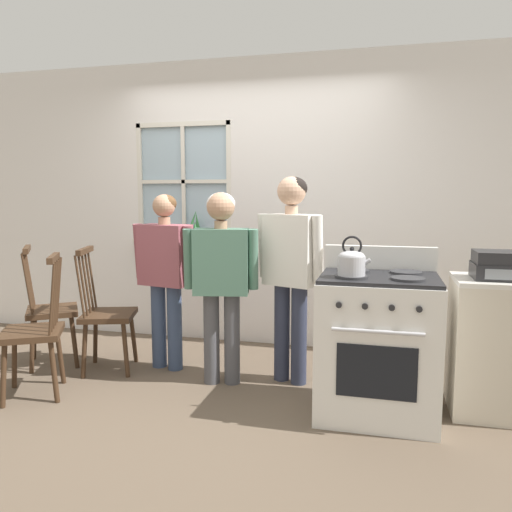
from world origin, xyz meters
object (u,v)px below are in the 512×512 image
at_px(chair_by_window, 106,315).
at_px(stereo, 501,266).
at_px(side_counter, 495,346).
at_px(potted_plant, 195,231).
at_px(person_elderly_left, 165,266).
at_px(person_adult_right, 291,258).
at_px(person_teen_center, 221,269).
at_px(chair_center_cluster, 35,332).
at_px(kettle, 352,262).
at_px(stove, 377,344).
at_px(chair_near_wall, 49,311).

height_order(chair_by_window, stereo, stereo).
bearing_deg(side_counter, potted_plant, 156.85).
relative_size(chair_by_window, person_elderly_left, 0.70).
distance_m(chair_by_window, person_elderly_left, 0.63).
bearing_deg(person_adult_right, person_teen_center, -142.70).
distance_m(chair_center_cluster, kettle, 2.28).
bearing_deg(person_teen_center, stove, -24.40).
height_order(person_elderly_left, stove, person_elderly_left).
bearing_deg(chair_by_window, person_teen_center, -110.07).
height_order(potted_plant, side_counter, potted_plant).
relative_size(person_adult_right, kettle, 6.36).
xyz_separation_m(kettle, potted_plant, (-1.58, 1.42, 0.06)).
xyz_separation_m(chair_by_window, stove, (2.16, -0.30, 0.01)).
distance_m(potted_plant, side_counter, 2.80).
relative_size(chair_near_wall, chair_center_cluster, 1.00).
xyz_separation_m(stove, stereo, (0.75, 0.19, 0.51)).
bearing_deg(chair_by_window, kettle, -120.06).
xyz_separation_m(person_elderly_left, side_counter, (2.45, -0.25, -0.41)).
xyz_separation_m(chair_by_window, stereo, (2.91, -0.11, 0.53)).
xyz_separation_m(chair_near_wall, person_elderly_left, (1.00, 0.15, 0.40)).
bearing_deg(stove, stereo, 14.38).
height_order(kettle, side_counter, kettle).
distance_m(chair_near_wall, side_counter, 3.45).
bearing_deg(stove, person_adult_right, 147.20).
height_order(person_elderly_left, person_adult_right, person_adult_right).
xyz_separation_m(person_elderly_left, person_teen_center, (0.55, -0.21, 0.03)).
bearing_deg(person_teen_center, chair_by_window, 166.09).
relative_size(kettle, stereo, 0.73).
relative_size(chair_center_cluster, person_adult_right, 0.65).
bearing_deg(stereo, side_counter, 90.00).
distance_m(chair_near_wall, potted_plant, 1.49).
distance_m(kettle, stereo, 0.98).
xyz_separation_m(chair_center_cluster, stove, (2.37, 0.28, 0.01)).
bearing_deg(person_elderly_left, side_counter, 5.47).
bearing_deg(person_adult_right, stove, -13.07).
bearing_deg(side_counter, chair_by_window, 178.28).
relative_size(kettle, potted_plant, 0.84).
xyz_separation_m(person_teen_center, stereo, (1.90, -0.07, 0.10)).
bearing_deg(kettle, person_elderly_left, 158.66).
xyz_separation_m(kettle, stereo, (0.92, 0.32, -0.04)).
distance_m(person_adult_right, potted_plant, 1.40).
bearing_deg(stereo, person_teen_center, 177.95).
bearing_deg(potted_plant, stove, -36.25).
bearing_deg(person_adult_right, kettle, -29.10).
xyz_separation_m(person_adult_right, side_counter, (1.40, -0.21, -0.51)).
distance_m(person_adult_right, stove, 0.92).
distance_m(chair_by_window, side_counter, 2.91).
height_order(person_elderly_left, potted_plant, person_elderly_left).
bearing_deg(kettle, side_counter, 20.53).
relative_size(chair_by_window, stove, 0.94).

